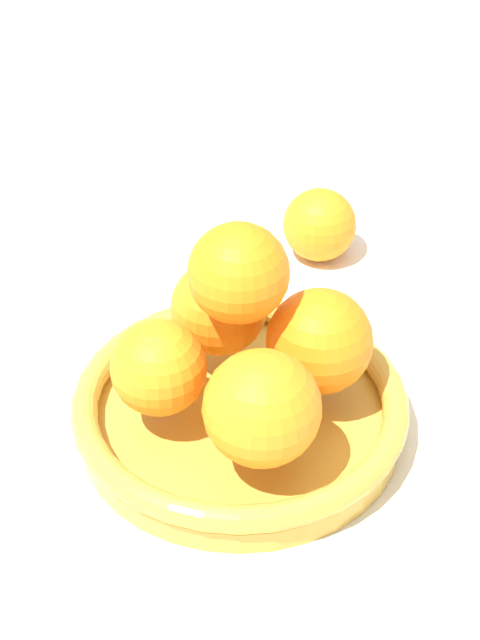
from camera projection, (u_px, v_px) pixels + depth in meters
The scene contains 4 objects.
ground_plane at pixel (240, 430), 0.83m from camera, with size 4.00×4.00×0.00m, color silver.
fruit_bowl at pixel (240, 411), 0.82m from camera, with size 0.26×0.26×0.04m.
orange_pile at pixel (246, 343), 0.78m from camera, with size 0.20×0.19×0.14m.
stray_orange at pixel (320, 225), 1.00m from camera, with size 0.07×0.07×0.07m, color orange.
Camera 1 is at (0.51, -0.33, 0.58)m, focal length 60.00 mm.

